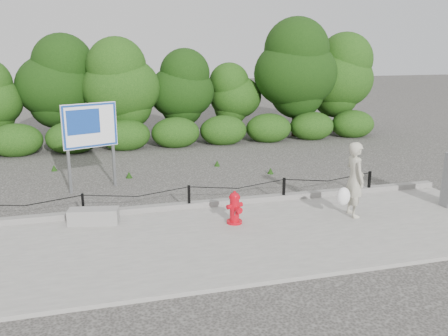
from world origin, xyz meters
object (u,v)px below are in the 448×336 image
pedestrian (354,180)px  concrete_block (94,216)px  fire_hydrant (235,208)px  advertising_sign (90,130)px

pedestrian → concrete_block: (-5.89, 1.07, -0.69)m
fire_hydrant → pedestrian: size_ratio=0.43×
pedestrian → concrete_block: bearing=82.5°
concrete_block → advertising_sign: advertising_sign is taller
fire_hydrant → pedestrian: (2.81, -0.27, 0.50)m
fire_hydrant → concrete_block: size_ratio=0.69×
concrete_block → fire_hydrant: bearing=-14.6°
pedestrian → fire_hydrant: bearing=87.3°
fire_hydrant → concrete_block: fire_hydrant is taller
pedestrian → advertising_sign: advertising_sign is taller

